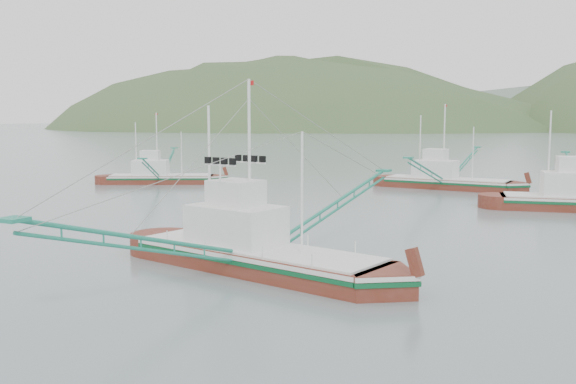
% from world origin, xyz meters
% --- Properties ---
extents(ground, '(1200.00, 1200.00, 0.00)m').
position_xyz_m(ground, '(0.00, 0.00, 0.00)').
color(ground, slate).
rests_on(ground, ground).
extents(main_boat, '(15.00, 26.01, 10.65)m').
position_xyz_m(main_boat, '(1.85, -1.69, 1.89)').
color(main_boat, '#5C2013').
rests_on(main_boat, ground).
extents(bg_boat_far, '(14.02, 24.92, 10.10)m').
position_xyz_m(bg_boat_far, '(2.19, 41.11, 1.38)').
color(bg_boat_far, '#5C2013').
rests_on(bg_boat_far, ground).
extents(bg_boat_left, '(14.07, 20.99, 9.11)m').
position_xyz_m(bg_boat_left, '(-29.69, 31.47, 1.89)').
color(bg_boat_left, '#5C2013').
rests_on(bg_boat_left, ground).
extents(headland_left, '(448.00, 308.00, 210.00)m').
position_xyz_m(headland_left, '(-180.00, 360.00, 0.00)').
color(headland_left, '#39522A').
rests_on(headland_left, ground).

